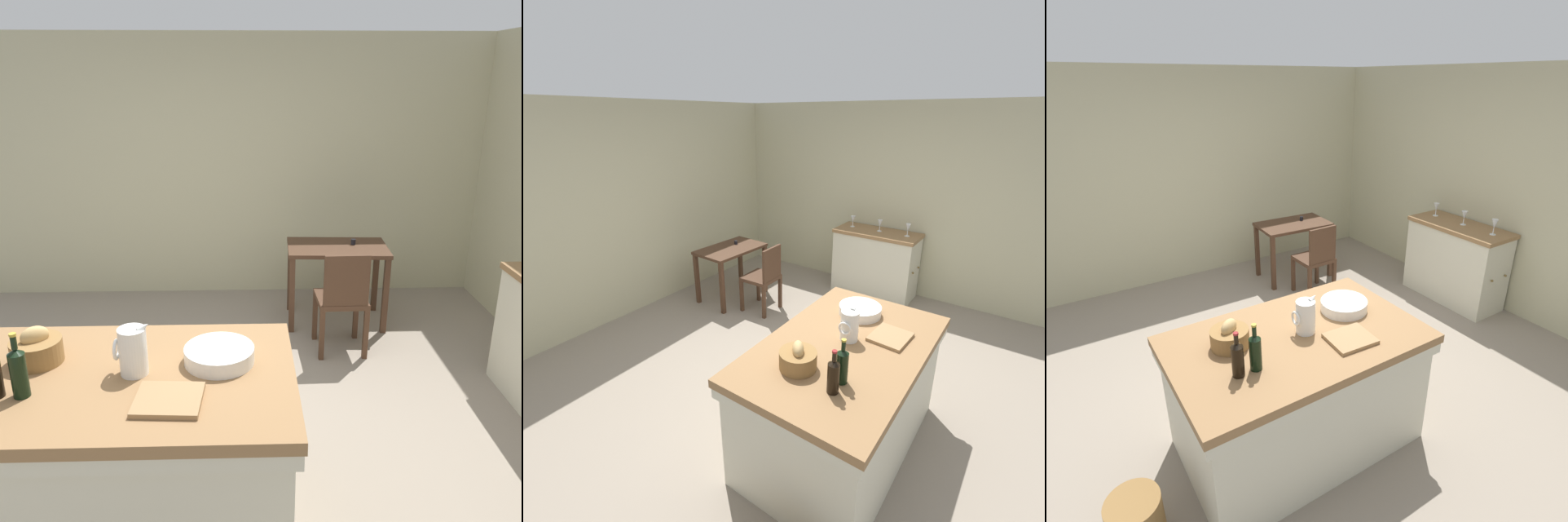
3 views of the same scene
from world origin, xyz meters
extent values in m
plane|color=gray|center=(0.00, 0.00, 0.00)|extent=(6.76, 6.76, 0.00)
cube|color=#B7B28E|center=(0.00, 2.60, 1.30)|extent=(5.32, 0.12, 2.60)
cube|color=#B7B28E|center=(2.60, 0.00, 1.30)|extent=(0.12, 5.20, 2.60)
cube|color=olive|center=(-0.46, -0.68, 0.87)|extent=(1.66, 1.04, 0.06)
cube|color=beige|center=(-0.46, -0.68, 0.80)|extent=(1.64, 1.02, 0.08)
cube|color=beige|center=(-0.46, -0.68, 0.42)|extent=(1.58, 0.96, 0.84)
cube|color=olive|center=(2.26, 0.19, 0.90)|extent=(0.52, 1.14, 0.04)
cube|color=beige|center=(2.26, 0.19, 0.44)|extent=(0.49, 1.11, 0.88)
sphere|color=brown|center=(2.14, -0.38, 0.48)|extent=(0.03, 0.03, 0.03)
sphere|color=brown|center=(2.38, -0.38, 0.48)|extent=(0.03, 0.03, 0.03)
cube|color=#472D1E|center=(0.98, 1.75, 0.72)|extent=(0.93, 0.61, 0.04)
cube|color=#472D1E|center=(0.55, 1.53, 0.35)|extent=(0.05, 0.05, 0.70)
cube|color=#472D1E|center=(1.38, 1.49, 0.35)|extent=(0.05, 0.05, 0.70)
cube|color=#472D1E|center=(0.58, 2.02, 0.35)|extent=(0.05, 0.05, 0.70)
cube|color=#472D1E|center=(1.41, 1.98, 0.35)|extent=(0.05, 0.05, 0.70)
cylinder|color=black|center=(1.13, 1.80, 0.77)|extent=(0.04, 0.04, 0.05)
cube|color=#472D1E|center=(0.93, 1.20, 0.45)|extent=(0.41, 0.41, 0.04)
cube|color=#472D1E|center=(0.93, 1.02, 0.69)|extent=(0.36, 0.04, 0.42)
cube|color=#472D1E|center=(1.10, 1.39, 0.22)|extent=(0.04, 0.04, 0.43)
cube|color=#472D1E|center=(0.74, 1.38, 0.22)|extent=(0.04, 0.04, 0.43)
cube|color=#472D1E|center=(1.11, 1.03, 0.22)|extent=(0.04, 0.04, 0.43)
cube|color=#472D1E|center=(0.75, 1.02, 0.22)|extent=(0.04, 0.04, 0.43)
cylinder|color=white|center=(-0.38, -0.67, 1.01)|extent=(0.13, 0.13, 0.23)
cone|color=white|center=(-0.32, -0.67, 1.14)|extent=(0.07, 0.04, 0.06)
torus|color=white|center=(-0.46, -0.67, 1.02)|extent=(0.02, 0.10, 0.10)
cylinder|color=white|center=(0.01, -0.58, 0.94)|extent=(0.34, 0.34, 0.08)
cylinder|color=olive|center=(-0.87, -0.55, 0.96)|extent=(0.24, 0.24, 0.12)
ellipsoid|color=tan|center=(-0.87, -0.55, 1.04)|extent=(0.15, 0.14, 0.10)
cube|color=#99754C|center=(-0.19, -0.91, 0.91)|extent=(0.30, 0.27, 0.02)
cylinder|color=black|center=(-0.84, -0.84, 1.00)|extent=(0.07, 0.07, 0.20)
cone|color=black|center=(-0.84, -0.84, 1.12)|extent=(0.07, 0.07, 0.02)
cylinder|color=black|center=(-0.84, -0.84, 1.16)|extent=(0.03, 0.03, 0.07)
cylinder|color=#B29933|center=(-0.84, -0.84, 1.19)|extent=(0.03, 0.03, 0.01)
cylinder|color=black|center=(-0.94, -0.84, 1.00)|extent=(0.07, 0.07, 0.19)
cone|color=black|center=(-0.94, -0.84, 1.10)|extent=(0.07, 0.07, 0.02)
cylinder|color=black|center=(-0.94, -0.84, 1.15)|extent=(0.03, 0.03, 0.07)
cylinder|color=maroon|center=(-0.94, -0.84, 1.18)|extent=(0.03, 0.03, 0.01)
cylinder|color=white|center=(2.28, -0.21, 0.93)|extent=(0.06, 0.06, 0.00)
cylinder|color=white|center=(2.28, -0.21, 0.96)|extent=(0.01, 0.01, 0.07)
cone|color=white|center=(2.28, -0.21, 1.05)|extent=(0.07, 0.07, 0.10)
cylinder|color=white|center=(2.29, 0.18, 0.93)|extent=(0.06, 0.06, 0.00)
cylinder|color=white|center=(2.29, 0.18, 0.96)|extent=(0.01, 0.01, 0.06)
cone|color=white|center=(2.29, 0.18, 1.04)|extent=(0.07, 0.07, 0.09)
cylinder|color=white|center=(2.29, 0.59, 0.93)|extent=(0.06, 0.06, 0.00)
cylinder|color=white|center=(2.29, 0.59, 0.96)|extent=(0.01, 0.01, 0.06)
cone|color=white|center=(2.29, 0.59, 1.04)|extent=(0.07, 0.07, 0.09)
cylinder|color=olive|center=(-1.62, -0.84, 0.17)|extent=(0.30, 0.30, 0.33)
camera|label=1|loc=(0.13, -2.89, 2.22)|focal=37.11mm
camera|label=2|loc=(-2.59, -1.65, 2.41)|focal=26.18mm
camera|label=3|loc=(-1.67, -2.68, 2.45)|focal=29.03mm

